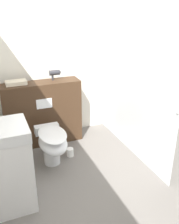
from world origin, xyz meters
The scene contains 9 objects.
ground_plane centered at (0.00, 0.00, 0.00)m, with size 12.00×12.00×0.00m, color slate.
wall_back centered at (0.00, 1.93, 1.25)m, with size 8.00×0.06×2.50m.
partition_panel centered at (-0.39, 1.66, 0.48)m, with size 1.12×0.31×0.96m.
shower_glass centered at (0.71, 0.99, 0.96)m, with size 0.04×1.82×1.93m.
toilet centered at (-0.43, 1.01, 0.33)m, with size 0.35×0.66×0.50m.
sink_vanity centered at (-1.05, 0.51, 0.46)m, with size 0.54×0.49×1.05m.
hair_drier centered at (-0.17, 1.70, 1.06)m, with size 0.18×0.08×0.15m.
folded_towel centered at (-0.72, 1.69, 0.98)m, with size 0.28×0.17×0.05m.
spare_toilet_roll centered at (-0.16, 1.13, 0.06)m, with size 0.09×0.09×0.12m.
Camera 1 is at (-1.05, -1.73, 1.95)m, focal length 40.00 mm.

